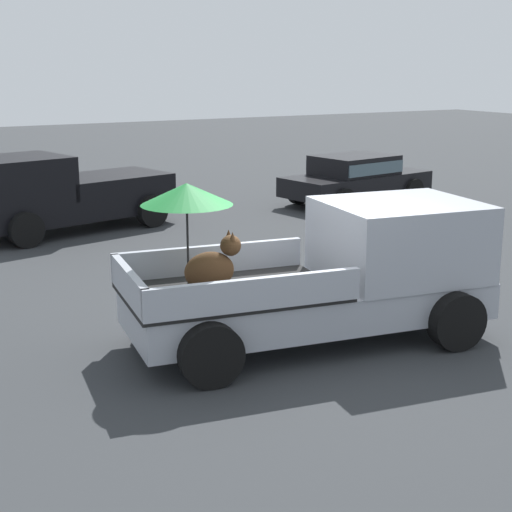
# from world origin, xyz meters

# --- Properties ---
(ground_plane) EXTENTS (80.00, 80.00, 0.00)m
(ground_plane) POSITION_xyz_m (0.00, 0.00, 0.00)
(ground_plane) COLOR #2D3033
(pickup_truck_main) EXTENTS (5.26, 2.81, 2.32)m
(pickup_truck_main) POSITION_xyz_m (0.41, -0.05, 0.97)
(pickup_truck_main) COLOR black
(pickup_truck_main) RESTS_ON ground
(pickup_truck_red) EXTENTS (5.08, 3.00, 1.80)m
(pickup_truck_red) POSITION_xyz_m (-0.98, 8.93, 0.87)
(pickup_truck_red) COLOR black
(pickup_truck_red) RESTS_ON ground
(parked_sedan_near) EXTENTS (4.53, 2.51, 1.33)m
(parked_sedan_near) POSITION_xyz_m (7.08, 8.67, 0.74)
(parked_sedan_near) COLOR black
(parked_sedan_near) RESTS_ON ground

